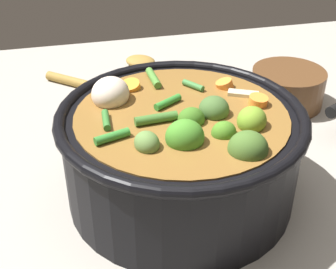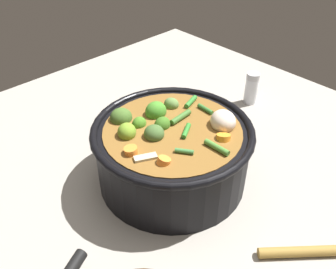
% 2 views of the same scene
% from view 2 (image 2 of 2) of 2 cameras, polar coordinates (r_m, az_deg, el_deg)
% --- Properties ---
extents(ground_plane, '(1.10, 1.10, 0.00)m').
position_cam_2_polar(ground_plane, '(0.73, 0.62, -6.61)').
color(ground_plane, '#9E998E').
extents(cooking_pot, '(0.29, 0.29, 0.15)m').
position_cam_2_polar(cooking_pot, '(0.69, 0.64, -2.69)').
color(cooking_pot, black).
rests_on(cooking_pot, ground_plane).
extents(salt_shaker, '(0.03, 0.03, 0.08)m').
position_cam_2_polar(salt_shaker, '(0.95, 12.67, 6.98)').
color(salt_shaker, silver).
rests_on(salt_shaker, ground_plane).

